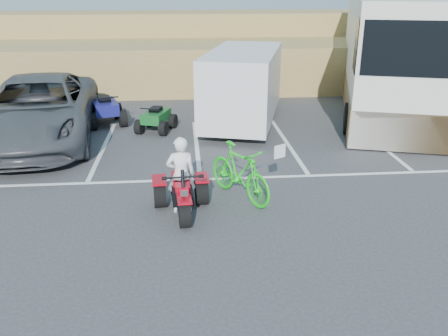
{
  "coord_description": "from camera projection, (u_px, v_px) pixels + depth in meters",
  "views": [
    {
      "loc": [
        -0.35,
        -8.24,
        4.43
      ],
      "look_at": [
        0.42,
        0.55,
        1.0
      ],
      "focal_mm": 38.0,
      "sensor_mm": 36.0,
      "label": 1
    }
  ],
  "objects": [
    {
      "name": "ground",
      "position": [
        205.0,
        226.0,
        9.28
      ],
      "size": [
        100.0,
        100.0,
        0.0
      ],
      "primitive_type": "plane",
      "color": "#343437",
      "rests_on": "ground"
    },
    {
      "name": "parking_stripes",
      "position": [
        229.0,
        155.0,
        13.12
      ],
      "size": [
        28.0,
        5.16,
        0.01
      ],
      "color": "white",
      "rests_on": "ground"
    },
    {
      "name": "grass_embankment",
      "position": [
        189.0,
        50.0,
        23.14
      ],
      "size": [
        40.0,
        8.5,
        3.1
      ],
      "color": "olive",
      "rests_on": "ground"
    },
    {
      "name": "red_trike_atv",
      "position": [
        183.0,
        214.0,
        9.78
      ],
      "size": [
        1.29,
        1.65,
        1.02
      ],
      "primitive_type": null,
      "rotation": [
        0.0,
        0.0,
        0.07
      ],
      "color": "#9F0916",
      "rests_on": "ground"
    },
    {
      "name": "rider",
      "position": [
        181.0,
        175.0,
        9.62
      ],
      "size": [
        0.62,
        0.43,
        1.62
      ],
      "primitive_type": "imported",
      "rotation": [
        0.0,
        0.0,
        3.21
      ],
      "color": "white",
      "rests_on": "ground"
    },
    {
      "name": "green_dirt_bike",
      "position": [
        239.0,
        172.0,
        10.3
      ],
      "size": [
        1.54,
        2.05,
        1.23
      ],
      "primitive_type": "imported",
      "rotation": [
        0.0,
        0.0,
        0.54
      ],
      "color": "#14BF19",
      "rests_on": "ground"
    },
    {
      "name": "grey_pickup",
      "position": [
        38.0,
        110.0,
        14.06
      ],
      "size": [
        3.81,
        7.09,
        1.89
      ],
      "primitive_type": "imported",
      "rotation": [
        0.0,
        0.0,
        0.1
      ],
      "color": "#44464B",
      "rests_on": "ground"
    },
    {
      "name": "cargo_trailer",
      "position": [
        243.0,
        85.0,
        15.72
      ],
      "size": [
        3.4,
        5.59,
        2.44
      ],
      "rotation": [
        0.0,
        0.0,
        -0.27
      ],
      "color": "silver",
      "rests_on": "ground"
    },
    {
      "name": "rv_motorhome",
      "position": [
        386.0,
        62.0,
        17.65
      ],
      "size": [
        5.96,
        11.36,
        3.97
      ],
      "rotation": [
        0.0,
        0.0,
        -0.3
      ],
      "color": "silver",
      "rests_on": "ground"
    },
    {
      "name": "quad_atv_blue",
      "position": [
        106.0,
        124.0,
        16.08
      ],
      "size": [
        1.61,
        1.9,
        1.06
      ],
      "primitive_type": null,
      "rotation": [
        0.0,
        0.0,
        0.28
      ],
      "color": "navy",
      "rests_on": "ground"
    },
    {
      "name": "quad_atv_green",
      "position": [
        157.0,
        131.0,
        15.32
      ],
      "size": [
        1.37,
        1.59,
        0.88
      ],
      "primitive_type": null,
      "rotation": [
        0.0,
        0.0,
        -0.32
      ],
      "color": "#13531F",
      "rests_on": "ground"
    }
  ]
}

